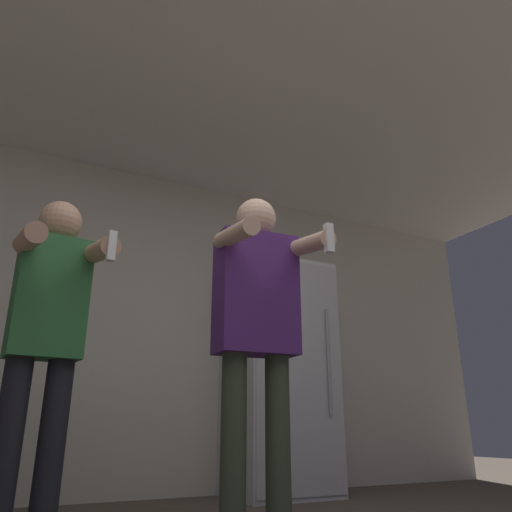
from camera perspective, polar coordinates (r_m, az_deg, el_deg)
name	(u,v)px	position (r m, az deg, el deg)	size (l,w,h in m)	color
wall_back	(141,323)	(4.09, -12.99, -7.47)	(7.00, 0.06, 2.55)	beige
ceiling_slab	(211,87)	(3.42, -5.19, 18.66)	(7.00, 3.19, 0.05)	silver
refrigerator	(279,375)	(4.09, 2.62, -13.41)	(0.77, 0.68, 1.78)	silver
person_woman_foreground	(257,318)	(2.49, 0.14, -7.09)	(0.50, 0.55, 1.65)	#38422D
person_man_side	(47,325)	(2.60, -22.75, -7.26)	(0.46, 0.55, 1.60)	black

